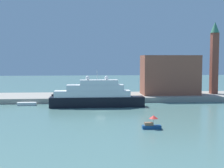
{
  "coord_description": "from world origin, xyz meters",
  "views": [
    {
      "loc": [
        -3.67,
        -86.85,
        14.67
      ],
      "look_at": [
        3.69,
        6.0,
        7.29
      ],
      "focal_mm": 49.44,
      "sensor_mm": 36.0,
      "label": 1
    }
  ],
  "objects": [
    {
      "name": "harbor_building",
      "position": [
        26.87,
        25.68,
        9.0
      ],
      "size": [
        20.81,
        10.26,
        14.53
      ],
      "primitive_type": "cube",
      "color": "#93513D",
      "rests_on": "quay_dock"
    },
    {
      "name": "small_motorboat",
      "position": [
        9.85,
        -23.21,
        1.18
      ],
      "size": [
        4.01,
        1.92,
        2.88
      ],
      "color": "navy",
      "rests_on": "ground"
    },
    {
      "name": "quay_dock",
      "position": [
        0.0,
        25.94,
        0.87
      ],
      "size": [
        110.0,
        19.87,
        1.73
      ],
      "primitive_type": "cube",
      "color": "gray",
      "rests_on": "ground"
    },
    {
      "name": "large_yacht",
      "position": [
        -1.17,
        8.08,
        3.37
      ],
      "size": [
        29.17,
        4.42,
        11.77
      ],
      "color": "black",
      "rests_on": "ground"
    },
    {
      "name": "ground",
      "position": [
        0.0,
        0.0,
        0.0
      ],
      "size": [
        400.0,
        400.0,
        0.0
      ],
      "primitive_type": "plane",
      "color": "slate"
    },
    {
      "name": "parked_car",
      "position": [
        -14.27,
        22.56,
        2.27
      ],
      "size": [
        4.38,
        1.73,
        1.25
      ],
      "color": "black",
      "rests_on": "quay_dock"
    },
    {
      "name": "mooring_bollard",
      "position": [
        -1.89,
        17.0,
        2.09
      ],
      "size": [
        0.46,
        0.46,
        0.72
      ],
      "primitive_type": "cylinder",
      "color": "black",
      "rests_on": "quay_dock"
    },
    {
      "name": "bell_tower",
      "position": [
        44.1,
        26.49,
        16.38
      ],
      "size": [
        3.25,
        3.25,
        27.11
      ],
      "color": "brown",
      "rests_on": "quay_dock"
    },
    {
      "name": "person_figure",
      "position": [
        -9.01,
        18.78,
        2.56
      ],
      "size": [
        0.36,
        0.36,
        1.78
      ],
      "color": "maroon",
      "rests_on": "quay_dock"
    },
    {
      "name": "work_barge",
      "position": [
        -23.23,
        13.21,
        0.48
      ],
      "size": [
        5.96,
        1.99,
        0.97
      ],
      "primitive_type": "cube",
      "color": "silver",
      "rests_on": "ground"
    }
  ]
}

